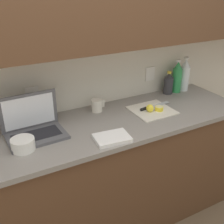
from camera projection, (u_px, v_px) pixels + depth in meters
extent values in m
cube|color=silver|center=(67.00, 63.00, 2.04)|extent=(5.20, 0.06, 2.60)
cube|color=white|center=(32.00, 95.00, 1.97)|extent=(0.09, 0.01, 0.12)
cube|color=white|center=(150.00, 74.00, 2.40)|extent=(0.09, 0.01, 0.12)
cube|color=brown|center=(91.00, 183.00, 2.13)|extent=(2.40, 0.60, 0.90)
cube|color=gray|center=(88.00, 129.00, 1.93)|extent=(2.47, 0.64, 0.03)
cube|color=#515156|center=(37.00, 136.00, 1.79)|extent=(0.37, 0.26, 0.02)
cube|color=black|center=(36.00, 135.00, 1.78)|extent=(0.30, 0.15, 0.00)
cube|color=#515156|center=(29.00, 111.00, 1.83)|extent=(0.38, 0.02, 0.25)
cube|color=white|center=(29.00, 112.00, 1.82)|extent=(0.33, 0.02, 0.21)
cube|color=silver|center=(152.00, 110.00, 2.15)|extent=(0.30, 0.30, 0.01)
cube|color=silver|center=(160.00, 104.00, 2.24)|extent=(0.19, 0.06, 0.00)
cylinder|color=black|center=(146.00, 108.00, 2.15)|extent=(0.11, 0.04, 0.02)
cylinder|color=yellow|center=(159.00, 108.00, 2.14)|extent=(0.06, 0.06, 0.03)
cylinder|color=#F4EAA3|center=(159.00, 107.00, 2.13)|extent=(0.05, 0.05, 0.00)
sphere|color=yellow|center=(150.00, 108.00, 2.11)|extent=(0.06, 0.06, 0.06)
cylinder|color=#333338|center=(168.00, 86.00, 2.45)|extent=(0.08, 0.08, 0.15)
cone|color=#333338|center=(169.00, 76.00, 2.41)|extent=(0.07, 0.07, 0.04)
cylinder|color=gold|center=(169.00, 72.00, 2.40)|extent=(0.04, 0.04, 0.02)
cylinder|color=#2D934C|center=(177.00, 80.00, 2.47)|extent=(0.08, 0.08, 0.21)
cone|color=#2D934C|center=(178.00, 65.00, 2.41)|extent=(0.07, 0.07, 0.06)
cylinder|color=white|center=(179.00, 61.00, 2.40)|extent=(0.04, 0.04, 0.02)
cylinder|color=silver|center=(184.00, 78.00, 2.51)|extent=(0.08, 0.08, 0.22)
cone|color=silver|center=(186.00, 63.00, 2.45)|extent=(0.07, 0.07, 0.07)
cylinder|color=white|center=(187.00, 58.00, 2.43)|extent=(0.04, 0.04, 0.02)
cylinder|color=silver|center=(97.00, 105.00, 2.13)|extent=(0.09, 0.09, 0.09)
cube|color=silver|center=(103.00, 104.00, 2.15)|extent=(0.02, 0.01, 0.05)
cylinder|color=white|center=(23.00, 144.00, 1.65)|extent=(0.14, 0.14, 0.07)
cube|color=white|center=(112.00, 138.00, 1.76)|extent=(0.24, 0.18, 0.02)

